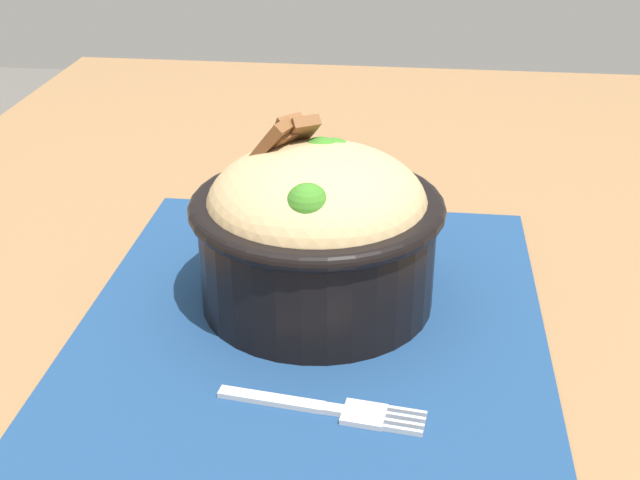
# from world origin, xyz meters

# --- Properties ---
(table) EXTENTS (1.29, 0.86, 0.72)m
(table) POSITION_xyz_m (0.00, 0.00, 0.65)
(table) COLOR olive
(table) RESTS_ON ground_plane
(placemat) EXTENTS (0.39, 0.33, 0.00)m
(placemat) POSITION_xyz_m (0.04, -0.00, 0.72)
(placemat) COLOR navy
(placemat) RESTS_ON table
(bowl) EXTENTS (0.22, 0.22, 0.14)m
(bowl) POSITION_xyz_m (0.01, 0.00, 0.78)
(bowl) COLOR black
(bowl) RESTS_ON placemat
(fork) EXTENTS (0.03, 0.13, 0.00)m
(fork) POSITION_xyz_m (0.14, 0.02, 0.72)
(fork) COLOR #BABABA
(fork) RESTS_ON placemat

